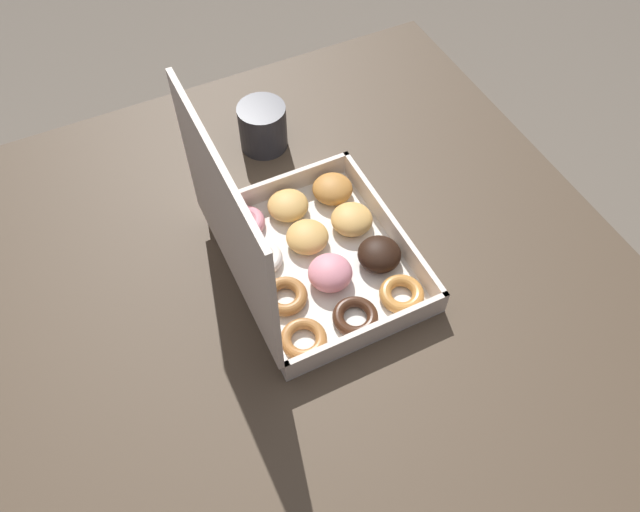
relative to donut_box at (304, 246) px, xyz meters
The scene contains 4 objects.
ground_plane 0.79m from the donut_box, 140.62° to the left, with size 8.00×8.00×0.00m, color #6B6054.
dining_table 0.16m from the donut_box, 140.62° to the left, with size 0.98×0.98×0.74m.
donut_box is the anchor object (origin of this frame).
coffee_mug 0.27m from the donut_box, 10.09° to the right, with size 0.08×0.08×0.08m.
Camera 1 is at (-0.46, 0.19, 1.51)m, focal length 35.00 mm.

